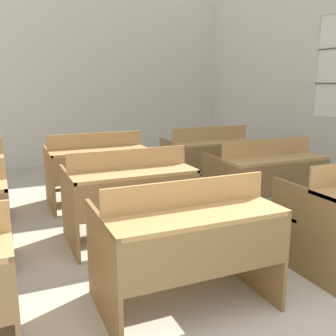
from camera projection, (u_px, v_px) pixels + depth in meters
wall_back at (63, 77)px, 6.89m from camera, size 6.15×0.06×3.13m
wall_right_with_window at (332, 77)px, 5.28m from camera, size 0.06×6.29×3.13m
bench_front_center at (186, 241)px, 2.62m from camera, size 1.15×0.77×0.89m
bench_second_center at (129, 193)px, 3.73m from camera, size 1.15×0.77×0.89m
bench_second_right at (266, 176)px, 4.36m from camera, size 1.15×0.77×0.89m
bench_third_center at (96, 167)px, 4.85m from camera, size 1.15×0.77×0.89m
bench_third_right at (210, 157)px, 5.47m from camera, size 1.15×0.77×0.89m
wastepaper_bin at (247, 163)px, 6.59m from camera, size 0.31×0.31×0.30m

